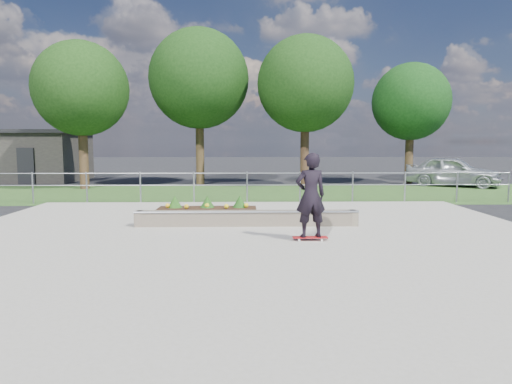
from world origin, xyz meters
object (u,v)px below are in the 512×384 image
at_px(planter_bed, 207,210).
at_px(parked_car, 453,171).
at_px(skateboarder, 311,195).
at_px(grind_ledge, 247,218).

bearing_deg(planter_bed, parked_car, 38.94).
bearing_deg(planter_bed, skateboarder, -52.41).
relative_size(skateboarder, parked_car, 0.43).
xyz_separation_m(grind_ledge, planter_bed, (-1.21, 1.56, -0.02)).
height_order(grind_ledge, skateboarder, skateboarder).
relative_size(grind_ledge, planter_bed, 2.00).
bearing_deg(parked_car, planter_bed, 160.15).
xyz_separation_m(grind_ledge, parked_car, (10.73, 11.22, 0.53)).
bearing_deg(planter_bed, grind_ledge, -52.22).
bearing_deg(grind_ledge, planter_bed, 127.78).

